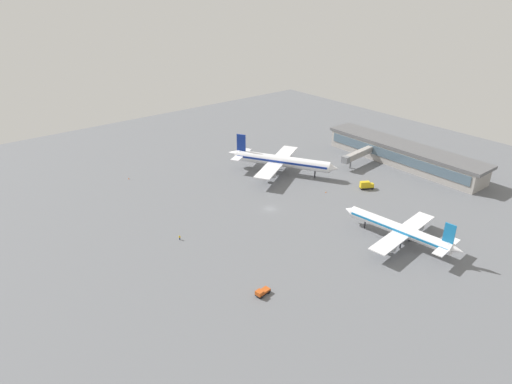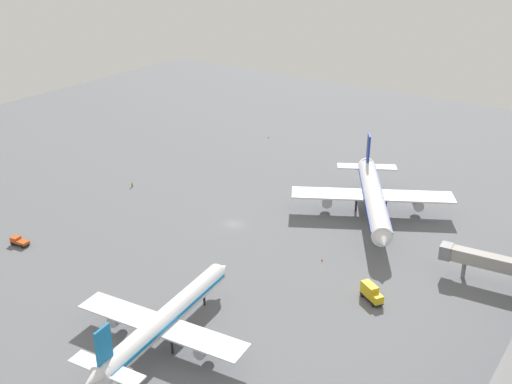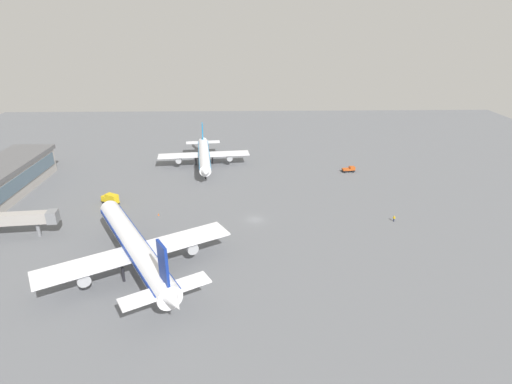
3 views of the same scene
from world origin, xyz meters
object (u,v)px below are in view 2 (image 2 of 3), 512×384
at_px(ground_crew_worker, 132,184).
at_px(safety_cone_near_gate, 268,137).
at_px(airplane_at_gate, 373,196).
at_px(airplane_taxiing, 165,319).
at_px(safety_cone_mid_apron, 322,260).
at_px(catering_truck, 371,293).
at_px(pushback_tractor, 19,241).

distance_m(ground_crew_worker, safety_cone_near_gate, 58.12).
height_order(airplane_at_gate, airplane_taxiing, airplane_at_gate).
bearing_deg(airplane_taxiing, safety_cone_mid_apron, -19.28).
bearing_deg(airplane_taxiing, safety_cone_near_gate, 17.89).
bearing_deg(ground_crew_worker, catering_truck, 116.12).
xyz_separation_m(airplane_taxiing, safety_cone_near_gate, (103.80, 47.34, -4.34)).
relative_size(airplane_taxiing, pushback_tractor, 9.09).
bearing_deg(ground_crew_worker, safety_cone_mid_apron, 120.76).
bearing_deg(pushback_tractor, airplane_at_gate, -142.84).
bearing_deg(ground_crew_worker, airplane_at_gate, 144.18).
xyz_separation_m(ground_crew_worker, safety_cone_mid_apron, (-5.32, -64.63, -0.55)).
bearing_deg(safety_cone_near_gate, airplane_at_gate, -122.73).
distance_m(airplane_taxiing, ground_crew_worker, 72.30).
bearing_deg(safety_cone_near_gate, airplane_taxiing, -155.48).
relative_size(pushback_tractor, safety_cone_near_gate, 7.70).
distance_m(airplane_taxiing, safety_cone_near_gate, 114.17).
height_order(airplane_at_gate, ground_crew_worker, airplane_at_gate).
height_order(pushback_tractor, safety_cone_near_gate, pushback_tractor).
bearing_deg(pushback_tractor, safety_cone_near_gate, -100.88).
bearing_deg(airplane_at_gate, safety_cone_mid_apron, -28.74).
relative_size(ground_crew_worker, safety_cone_mid_apron, 2.78).
xyz_separation_m(airplane_at_gate, ground_crew_worker, (-21.66, 63.94, -4.85)).
xyz_separation_m(airplane_at_gate, catering_truck, (-34.84, -16.19, -4.00)).
height_order(airplane_at_gate, safety_cone_mid_apron, airplane_at_gate).
xyz_separation_m(airplane_at_gate, safety_cone_mid_apron, (-26.98, -0.69, -5.40)).
height_order(pushback_tractor, safety_cone_mid_apron, pushback_tractor).
xyz_separation_m(airplane_at_gate, safety_cone_near_gate, (35.89, 55.84, -5.40)).
bearing_deg(catering_truck, safety_cone_near_gate, 166.33).
distance_m(catering_truck, safety_cone_mid_apron, 17.44).
height_order(airplane_taxiing, pushback_tractor, airplane_taxiing).
distance_m(catering_truck, safety_cone_near_gate, 100.97).
height_order(safety_cone_near_gate, safety_cone_mid_apron, same).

